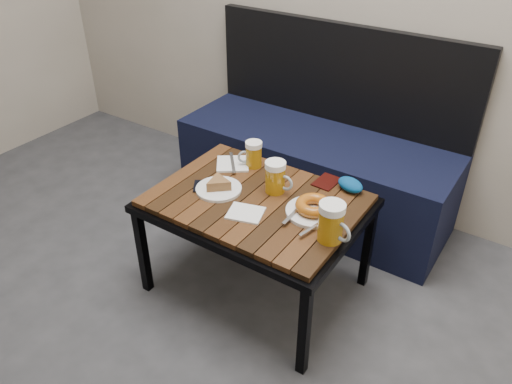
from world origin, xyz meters
The scene contains 12 objects.
bench centered at (-0.01, 1.76, 0.27)m, with size 1.40×0.50×0.95m.
cafe_table centered at (0.06, 1.08, 0.43)m, with size 0.84×0.62×0.47m.
beer_mug_left centered at (-0.09, 1.29, 0.53)m, with size 0.11×0.10×0.12m.
beer_mug_centre centered at (0.10, 1.17, 0.54)m, with size 0.12×0.08×0.13m.
beer_mug_right centered at (0.43, 1.01, 0.55)m, with size 0.14×0.11×0.15m.
plate_pie centered at (-0.09, 1.05, 0.49)m, with size 0.19×0.19×0.05m.
plate_bagel centered at (0.30, 1.12, 0.50)m, with size 0.21×0.27×0.06m.
napkin_left centered at (-0.17, 1.25, 0.48)m, with size 0.19×0.19×0.01m.
napkin_right centered at (0.09, 0.97, 0.48)m, with size 0.16×0.14×0.01m.
passport_navy centered at (-0.15, 1.05, 0.47)m, with size 0.09×0.12×0.01m, color black.
passport_burgundy centered at (0.24, 1.34, 0.47)m, with size 0.09×0.12×0.01m, color black.
knit_pouch centered at (0.35, 1.34, 0.50)m, with size 0.12×0.08×0.05m, color navy.
Camera 1 is at (0.97, -0.28, 1.58)m, focal length 35.00 mm.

